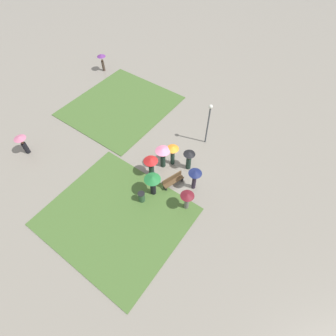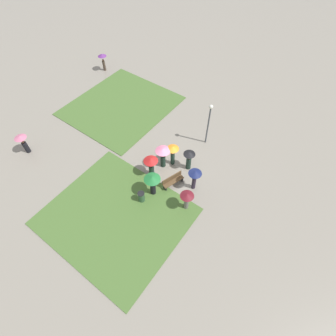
{
  "view_description": "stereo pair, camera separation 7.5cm",
  "coord_description": "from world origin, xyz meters",
  "px_view_note": "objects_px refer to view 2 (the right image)",
  "views": [
    {
      "loc": [
        -10.4,
        -6.83,
        16.28
      ],
      "look_at": [
        -0.58,
        0.26,
        0.7
      ],
      "focal_mm": 28.0,
      "sensor_mm": 36.0,
      "label": 1
    },
    {
      "loc": [
        -10.36,
        -6.89,
        16.28
      ],
      "look_at": [
        -0.58,
        0.26,
        0.7
      ],
      "focal_mm": 28.0,
      "sensor_mm": 36.0,
      "label": 2
    }
  ],
  "objects_px": {
    "crowd_person_black": "(189,158)",
    "crowd_person_maroon": "(187,198)",
    "crowd_person_navy": "(195,176)",
    "park_bench": "(173,180)",
    "lamp_post": "(209,119)",
    "crowd_person_green": "(152,182)",
    "crowd_person_pink": "(163,154)",
    "trash_bin": "(141,197)",
    "crowd_person_red": "(151,164)",
    "lone_walker_far_path": "(23,142)",
    "lone_walker_mid_plaza": "(103,58)",
    "crowd_person_orange": "(173,152)"
  },
  "relations": [
    {
      "from": "crowd_person_pink",
      "to": "crowd_person_maroon",
      "type": "height_order",
      "value": "crowd_person_pink"
    },
    {
      "from": "lamp_post",
      "to": "lone_walker_far_path",
      "type": "relative_size",
      "value": 2.19
    },
    {
      "from": "park_bench",
      "to": "crowd_person_orange",
      "type": "xyz_separation_m",
      "value": [
        1.63,
        1.18,
        0.89
      ]
    },
    {
      "from": "lamp_post",
      "to": "lone_walker_far_path",
      "type": "height_order",
      "value": "lamp_post"
    },
    {
      "from": "lamp_post",
      "to": "lone_walker_mid_plaza",
      "type": "relative_size",
      "value": 2.07
    },
    {
      "from": "crowd_person_pink",
      "to": "crowd_person_orange",
      "type": "distance_m",
      "value": 0.78
    },
    {
      "from": "park_bench",
      "to": "lone_walker_far_path",
      "type": "xyz_separation_m",
      "value": [
        -4.4,
        11.52,
        0.68
      ]
    },
    {
      "from": "trash_bin",
      "to": "crowd_person_green",
      "type": "xyz_separation_m",
      "value": [
        0.98,
        -0.27,
        0.95
      ]
    },
    {
      "from": "lone_walker_mid_plaza",
      "to": "crowd_person_green",
      "type": "bearing_deg",
      "value": 36.31
    },
    {
      "from": "crowd_person_pink",
      "to": "park_bench",
      "type": "bearing_deg",
      "value": 116.6
    },
    {
      "from": "trash_bin",
      "to": "crowd_person_pink",
      "type": "distance_m",
      "value": 3.64
    },
    {
      "from": "crowd_person_orange",
      "to": "park_bench",
      "type": "bearing_deg",
      "value": -157.37
    },
    {
      "from": "crowd_person_red",
      "to": "lone_walker_far_path",
      "type": "distance_m",
      "value": 10.54
    },
    {
      "from": "crowd_person_maroon",
      "to": "crowd_person_orange",
      "type": "xyz_separation_m",
      "value": [
        2.71,
        3.1,
        0.13
      ]
    },
    {
      "from": "trash_bin",
      "to": "crowd_person_pink",
      "type": "xyz_separation_m",
      "value": [
        3.47,
        0.69,
        0.88
      ]
    },
    {
      "from": "crowd_person_green",
      "to": "crowd_person_orange",
      "type": "distance_m",
      "value": 3.16
    },
    {
      "from": "crowd_person_maroon",
      "to": "crowd_person_orange",
      "type": "relative_size",
      "value": 0.9
    },
    {
      "from": "crowd_person_navy",
      "to": "lone_walker_mid_plaza",
      "type": "bearing_deg",
      "value": 165.09
    },
    {
      "from": "trash_bin",
      "to": "crowd_person_red",
      "type": "bearing_deg",
      "value": 21.58
    },
    {
      "from": "crowd_person_green",
      "to": "crowd_person_orange",
      "type": "xyz_separation_m",
      "value": [
        3.12,
        0.5,
        -0.06
      ]
    },
    {
      "from": "lone_walker_far_path",
      "to": "lamp_post",
      "type": "bearing_deg",
      "value": -133.79
    },
    {
      "from": "crowd_person_black",
      "to": "lone_walker_far_path",
      "type": "bearing_deg",
      "value": -85.16
    },
    {
      "from": "crowd_person_black",
      "to": "lone_walker_far_path",
      "type": "xyz_separation_m",
      "value": [
        -6.37,
        11.6,
        -0.07
      ]
    },
    {
      "from": "crowd_person_black",
      "to": "crowd_person_navy",
      "type": "bearing_deg",
      "value": 21.29
    },
    {
      "from": "trash_bin",
      "to": "crowd_person_orange",
      "type": "bearing_deg",
      "value": 3.23
    },
    {
      "from": "park_bench",
      "to": "crowd_person_black",
      "type": "xyz_separation_m",
      "value": [
        1.98,
        -0.08,
        0.75
      ]
    },
    {
      "from": "lamp_post",
      "to": "crowd_person_navy",
      "type": "height_order",
      "value": "lamp_post"
    },
    {
      "from": "crowd_person_maroon",
      "to": "crowd_person_navy",
      "type": "height_order",
      "value": "crowd_person_navy"
    },
    {
      "from": "crowd_person_pink",
      "to": "crowd_person_maroon",
      "type": "bearing_deg",
      "value": 117.57
    },
    {
      "from": "crowd_person_navy",
      "to": "crowd_person_orange",
      "type": "xyz_separation_m",
      "value": [
        0.98,
        2.6,
        -0.05
      ]
    },
    {
      "from": "crowd_person_red",
      "to": "crowd_person_navy",
      "type": "distance_m",
      "value": 3.38
    },
    {
      "from": "crowd_person_orange",
      "to": "lone_walker_far_path",
      "type": "distance_m",
      "value": 11.97
    },
    {
      "from": "crowd_person_navy",
      "to": "lone_walker_far_path",
      "type": "distance_m",
      "value": 13.89
    },
    {
      "from": "lamp_post",
      "to": "trash_bin",
      "type": "relative_size",
      "value": 4.22
    },
    {
      "from": "crowd_person_navy",
      "to": "park_bench",
      "type": "bearing_deg",
      "value": -146.01
    },
    {
      "from": "crowd_person_green",
      "to": "crowd_person_black",
      "type": "bearing_deg",
      "value": 138.88
    },
    {
      "from": "crowd_person_navy",
      "to": "lone_walker_mid_plaza",
      "type": "xyz_separation_m",
      "value": [
        7.37,
        16.4,
        -0.0
      ]
    },
    {
      "from": "lone_walker_far_path",
      "to": "lone_walker_mid_plaza",
      "type": "bearing_deg",
      "value": -68.6
    },
    {
      "from": "crowd_person_maroon",
      "to": "lone_walker_mid_plaza",
      "type": "height_order",
      "value": "lone_walker_mid_plaza"
    },
    {
      "from": "lamp_post",
      "to": "lone_walker_far_path",
      "type": "bearing_deg",
      "value": 130.4
    },
    {
      "from": "lamp_post",
      "to": "crowd_person_green",
      "type": "bearing_deg",
      "value": 176.49
    },
    {
      "from": "crowd_person_black",
      "to": "crowd_person_red",
      "type": "xyz_separation_m",
      "value": [
        -2.16,
        1.93,
        -0.0
      ]
    },
    {
      "from": "crowd_person_black",
      "to": "crowd_person_maroon",
      "type": "distance_m",
      "value": 3.57
    },
    {
      "from": "lamp_post",
      "to": "crowd_person_orange",
      "type": "bearing_deg",
      "value": 165.56
    },
    {
      "from": "crowd_person_pink",
      "to": "crowd_person_black",
      "type": "height_order",
      "value": "crowd_person_pink"
    },
    {
      "from": "crowd_person_pink",
      "to": "crowd_person_orange",
      "type": "bearing_deg",
      "value": -157.96
    },
    {
      "from": "crowd_person_green",
      "to": "crowd_person_maroon",
      "type": "xyz_separation_m",
      "value": [
        0.41,
        -2.6,
        -0.19
      ]
    },
    {
      "from": "trash_bin",
      "to": "crowd_person_black",
      "type": "height_order",
      "value": "crowd_person_black"
    },
    {
      "from": "crowd_person_pink",
      "to": "lone_walker_far_path",
      "type": "xyz_separation_m",
      "value": [
        -5.39,
        9.88,
        -0.21
      ]
    },
    {
      "from": "crowd_person_green",
      "to": "crowd_person_orange",
      "type": "relative_size",
      "value": 1.03
    }
  ]
}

